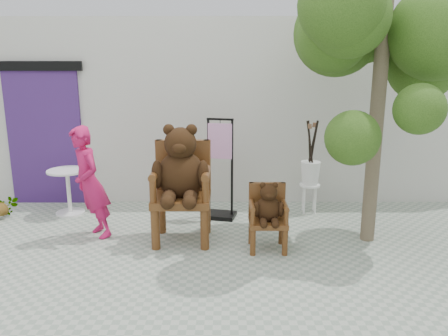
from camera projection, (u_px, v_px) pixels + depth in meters
name	position (u px, v px, depth m)	size (l,w,h in m)	color
ground_plane	(229.00, 273.00, 4.88)	(60.00, 60.00, 0.00)	#99A08F
back_wall	(228.00, 110.00, 7.55)	(9.00, 1.00, 3.00)	beige
doorway	(45.00, 134.00, 7.13)	(1.40, 0.11, 2.33)	#412164
chair_big	(181.00, 175.00, 5.62)	(0.74, 0.82, 1.55)	#4A2810
chair_small	(268.00, 210.00, 5.42)	(0.47, 0.47, 0.88)	#4A2810
person	(90.00, 183.00, 5.73)	(0.55, 0.36, 1.51)	#BD1754
cafe_table	(68.00, 186.00, 6.73)	(0.60, 0.60, 0.70)	white
display_stand	(220.00, 180.00, 6.54)	(0.52, 0.44, 1.51)	black
stool_bucket	(310.00, 173.00, 6.75)	(0.32, 0.32, 1.45)	white
tree	(373.00, 38.00, 5.25)	(2.27, 2.06, 3.38)	brown
potted_plant	(4.00, 206.00, 6.60)	(0.33, 0.28, 0.36)	#203F11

